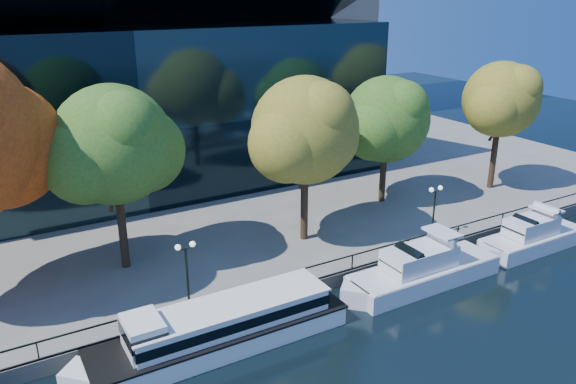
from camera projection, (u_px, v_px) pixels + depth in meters
ground at (316, 324)px, 33.80m from camera, size 160.00×160.00×0.00m
promenade at (142, 163)px, 63.23m from camera, size 90.00×67.08×1.00m
railing at (289, 273)px, 35.79m from camera, size 88.20×0.08×0.99m
convention_building at (107, 103)px, 54.88m from camera, size 50.00×24.57×21.43m
tour_boat at (216, 327)px, 31.17m from camera, size 16.15×3.60×3.06m
cruiser_near at (419, 270)px, 37.88m from camera, size 12.43×3.20×3.60m
cruiser_far at (530, 237)px, 43.07m from camera, size 10.34×2.87×3.38m
tree_2 at (116, 147)px, 35.85m from camera, size 9.70×7.96×12.53m
tree_3 at (307, 133)px, 40.22m from camera, size 9.74×7.99×12.38m
tree_4 at (388, 121)px, 48.25m from camera, size 9.32×7.64×11.19m
tree_5 at (502, 101)px, 51.31m from camera, size 8.67×7.11×11.97m
lamp_1 at (186, 259)px, 33.13m from camera, size 1.26×0.36×4.03m
lamp_2 at (435, 200)px, 42.49m from camera, size 1.26×0.36×4.03m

